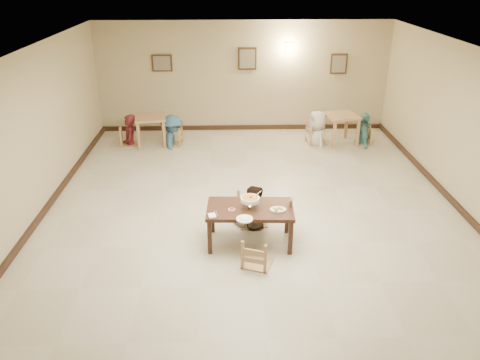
{
  "coord_description": "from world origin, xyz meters",
  "views": [
    {
      "loc": [
        -0.49,
        -7.83,
        4.33
      ],
      "look_at": [
        -0.27,
        -0.58,
        0.97
      ],
      "focal_mm": 35.0,
      "sensor_mm": 36.0,
      "label": 1
    }
  ],
  "objects_px": {
    "bg_chair_ll": "(129,126)",
    "bg_table_left": "(150,121)",
    "main_table": "(250,212)",
    "bg_table_right": "(341,120)",
    "bg_diner_a": "(128,115)",
    "bg_diner_d": "(366,113)",
    "bg_chair_rr": "(364,127)",
    "main_diner": "(253,186)",
    "bg_diner_b": "(172,115)",
    "bg_diner_c": "(318,111)",
    "bg_chair_lr": "(172,127)",
    "drink_glass": "(291,203)",
    "bg_chair_rl": "(317,125)",
    "curry_warmer": "(250,199)",
    "chair_near": "(258,239)",
    "chair_far": "(252,197)"
  },
  "relations": [
    {
      "from": "main_table",
      "to": "bg_chair_rr",
      "type": "distance_m",
      "value": 5.77
    },
    {
      "from": "bg_chair_rr",
      "to": "bg_diner_a",
      "type": "xyz_separation_m",
      "value": [
        -6.13,
        0.07,
        0.38
      ]
    },
    {
      "from": "drink_glass",
      "to": "bg_diner_c",
      "type": "distance_m",
      "value": 4.95
    },
    {
      "from": "bg_diner_d",
      "to": "bg_chair_rr",
      "type": "bearing_deg",
      "value": -40.79
    },
    {
      "from": "main_table",
      "to": "main_diner",
      "type": "distance_m",
      "value": 0.64
    },
    {
      "from": "curry_warmer",
      "to": "bg_table_right",
      "type": "distance_m",
      "value": 5.48
    },
    {
      "from": "chair_far",
      "to": "chair_near",
      "type": "height_order",
      "value": "chair_far"
    },
    {
      "from": "bg_chair_ll",
      "to": "bg_chair_lr",
      "type": "relative_size",
      "value": 1.06
    },
    {
      "from": "curry_warmer",
      "to": "bg_chair_lr",
      "type": "xyz_separation_m",
      "value": [
        -1.77,
        4.83,
        -0.35
      ]
    },
    {
      "from": "drink_glass",
      "to": "bg_chair_rl",
      "type": "distance_m",
      "value": 4.95
    },
    {
      "from": "bg_chair_lr",
      "to": "bg_chair_ll",
      "type": "bearing_deg",
      "value": -88.5
    },
    {
      "from": "chair_near",
      "to": "bg_chair_lr",
      "type": "distance_m",
      "value": 5.75
    },
    {
      "from": "chair_far",
      "to": "bg_diner_d",
      "type": "height_order",
      "value": "bg_diner_d"
    },
    {
      "from": "bg_chair_rr",
      "to": "bg_diner_a",
      "type": "relative_size",
      "value": 0.54
    },
    {
      "from": "bg_chair_rl",
      "to": "bg_diner_c",
      "type": "height_order",
      "value": "bg_diner_c"
    },
    {
      "from": "bg_diner_b",
      "to": "bg_diner_d",
      "type": "xyz_separation_m",
      "value": [
        5.01,
        -0.03,
        0.02
      ]
    },
    {
      "from": "main_table",
      "to": "bg_table_right",
      "type": "relative_size",
      "value": 1.57
    },
    {
      "from": "bg_table_left",
      "to": "bg_diner_d",
      "type": "distance_m",
      "value": 5.57
    },
    {
      "from": "bg_chair_ll",
      "to": "bg_table_left",
      "type": "bearing_deg",
      "value": -97.08
    },
    {
      "from": "chair_near",
      "to": "bg_chair_rr",
      "type": "distance_m",
      "value": 6.27
    },
    {
      "from": "bg_chair_rl",
      "to": "bg_diner_c",
      "type": "xyz_separation_m",
      "value": [
        0.0,
        0.0,
        0.38
      ]
    },
    {
      "from": "curry_warmer",
      "to": "bg_table_left",
      "type": "distance_m",
      "value": 5.42
    },
    {
      "from": "bg_chair_ll",
      "to": "bg_diner_b",
      "type": "xyz_separation_m",
      "value": [
        1.12,
        -0.04,
        0.29
      ]
    },
    {
      "from": "bg_chair_ll",
      "to": "bg_chair_rr",
      "type": "xyz_separation_m",
      "value": [
        6.13,
        -0.07,
        -0.08
      ]
    },
    {
      "from": "main_table",
      "to": "bg_diner_b",
      "type": "relative_size",
      "value": 0.91
    },
    {
      "from": "bg_chair_rl",
      "to": "bg_table_right",
      "type": "bearing_deg",
      "value": -99.94
    },
    {
      "from": "bg_chair_rl",
      "to": "chair_near",
      "type": "bearing_deg",
      "value": 152.03
    },
    {
      "from": "bg_diner_b",
      "to": "chair_far",
      "type": "bearing_deg",
      "value": -161.48
    },
    {
      "from": "bg_diner_c",
      "to": "main_diner",
      "type": "bearing_deg",
      "value": -37.52
    },
    {
      "from": "bg_chair_ll",
      "to": "bg_diner_c",
      "type": "height_order",
      "value": "bg_diner_c"
    },
    {
      "from": "chair_near",
      "to": "drink_glass",
      "type": "height_order",
      "value": "chair_near"
    },
    {
      "from": "bg_chair_lr",
      "to": "bg_table_left",
      "type": "bearing_deg",
      "value": -92.13
    },
    {
      "from": "main_table",
      "to": "bg_diner_a",
      "type": "height_order",
      "value": "bg_diner_a"
    },
    {
      "from": "main_diner",
      "to": "bg_chair_rr",
      "type": "height_order",
      "value": "main_diner"
    },
    {
      "from": "bg_table_right",
      "to": "bg_chair_rl",
      "type": "distance_m",
      "value": 0.63
    },
    {
      "from": "chair_near",
      "to": "bg_chair_rr",
      "type": "bearing_deg",
      "value": -99.84
    },
    {
      "from": "bg_chair_lr",
      "to": "bg_diner_d",
      "type": "xyz_separation_m",
      "value": [
        5.01,
        -0.03,
        0.34
      ]
    },
    {
      "from": "curry_warmer",
      "to": "bg_chair_rl",
      "type": "xyz_separation_m",
      "value": [
        2.01,
        4.82,
        -0.33
      ]
    },
    {
      "from": "main_table",
      "to": "main_diner",
      "type": "height_order",
      "value": "main_diner"
    },
    {
      "from": "bg_chair_rl",
      "to": "bg_diner_d",
      "type": "relative_size",
      "value": 0.61
    },
    {
      "from": "drink_glass",
      "to": "bg_chair_rl",
      "type": "height_order",
      "value": "bg_chair_rl"
    },
    {
      "from": "bg_table_right",
      "to": "bg_diner_b",
      "type": "xyz_separation_m",
      "value": [
        -4.39,
        0.02,
        0.16
      ]
    },
    {
      "from": "bg_chair_ll",
      "to": "bg_diner_d",
      "type": "bearing_deg",
      "value": -99.37
    },
    {
      "from": "main_table",
      "to": "curry_warmer",
      "type": "xyz_separation_m",
      "value": [
        -0.0,
        -0.02,
        0.24
      ]
    },
    {
      "from": "bg_diner_b",
      "to": "bg_diner_c",
      "type": "xyz_separation_m",
      "value": [
        3.78,
        -0.01,
        0.07
      ]
    },
    {
      "from": "main_diner",
      "to": "bg_diner_a",
      "type": "relative_size",
      "value": 0.94
    },
    {
      "from": "main_diner",
      "to": "bg_chair_ll",
      "type": "bearing_deg",
      "value": -49.29
    },
    {
      "from": "curry_warmer",
      "to": "chair_near",
      "type": "bearing_deg",
      "value": -81.58
    },
    {
      "from": "bg_table_left",
      "to": "bg_diner_c",
      "type": "height_order",
      "value": "bg_diner_c"
    },
    {
      "from": "bg_diner_c",
      "to": "chair_far",
      "type": "bearing_deg",
      "value": -37.91
    }
  ]
}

